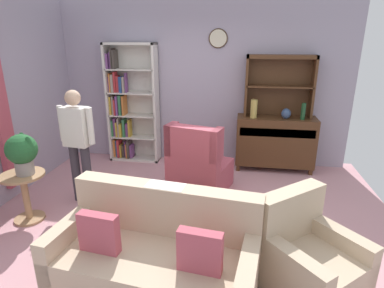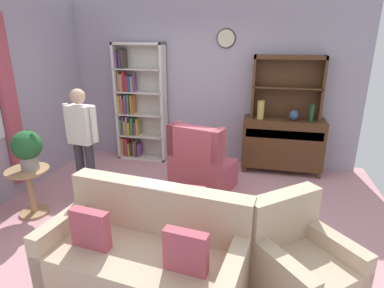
# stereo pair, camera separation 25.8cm
# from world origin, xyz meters

# --- Properties ---
(ground_plane) EXTENTS (5.40, 4.60, 0.02)m
(ground_plane) POSITION_xyz_m (0.00, 0.00, -0.01)
(ground_plane) COLOR #C68C93
(wall_back) EXTENTS (5.00, 0.09, 2.80)m
(wall_back) POSITION_xyz_m (0.00, 2.13, 1.41)
(wall_back) COLOR #A399AD
(wall_back) RESTS_ON ground_plane
(area_rug) EXTENTS (2.58, 1.84, 0.01)m
(area_rug) POSITION_xyz_m (0.20, -0.30, 0.00)
(area_rug) COLOR brown
(area_rug) RESTS_ON ground_plane
(bookshelf) EXTENTS (0.90, 0.30, 2.10)m
(bookshelf) POSITION_xyz_m (-1.32, 1.94, 1.00)
(bookshelf) COLOR silver
(bookshelf) RESTS_ON ground_plane
(sideboard) EXTENTS (1.30, 0.45, 0.92)m
(sideboard) POSITION_xyz_m (1.27, 1.86, 0.51)
(sideboard) COLOR #4C2D19
(sideboard) RESTS_ON ground_plane
(sideboard_hutch) EXTENTS (1.10, 0.26, 1.00)m
(sideboard_hutch) POSITION_xyz_m (1.27, 1.97, 1.56)
(sideboard_hutch) COLOR #4C2D19
(sideboard_hutch) RESTS_ON sideboard
(vase_tall) EXTENTS (0.11, 0.11, 0.30)m
(vase_tall) POSITION_xyz_m (0.88, 1.78, 1.07)
(vase_tall) COLOR tan
(vase_tall) RESTS_ON sideboard
(vase_round) EXTENTS (0.15, 0.15, 0.17)m
(vase_round) POSITION_xyz_m (1.40, 1.79, 1.01)
(vase_round) COLOR #33476B
(vase_round) RESTS_ON sideboard
(bottle_wine) EXTENTS (0.07, 0.07, 0.27)m
(bottle_wine) POSITION_xyz_m (1.66, 1.77, 1.06)
(bottle_wine) COLOR #194223
(bottle_wine) RESTS_ON sideboard
(couch_floral) EXTENTS (1.89, 1.08, 0.90)m
(couch_floral) POSITION_xyz_m (-0.02, -1.14, 0.31)
(couch_floral) COLOR #C6AD8E
(couch_floral) RESTS_ON ground_plane
(armchair_floral) EXTENTS (1.08, 1.08, 0.88)m
(armchair_floral) POSITION_xyz_m (1.33, -0.94, 0.29)
(armchair_floral) COLOR #C6AD8E
(armchair_floral) RESTS_ON ground_plane
(wingback_chair) EXTENTS (0.97, 0.98, 1.05)m
(wingback_chair) POSITION_xyz_m (0.10, 0.81, 0.38)
(wingback_chair) COLOR #B74C5B
(wingback_chair) RESTS_ON ground_plane
(plant_stand) EXTENTS (0.52, 0.52, 0.62)m
(plant_stand) POSITION_xyz_m (-1.91, -0.29, 0.39)
(plant_stand) COLOR #A87F56
(plant_stand) RESTS_ON ground_plane
(potted_plant_large) EXTENTS (0.36, 0.36, 0.50)m
(potted_plant_large) POSITION_xyz_m (-1.86, -0.27, 0.92)
(potted_plant_large) COLOR gray
(potted_plant_large) RESTS_ON plant_stand
(person_reading) EXTENTS (0.53, 0.25, 1.56)m
(person_reading) POSITION_xyz_m (-1.45, 0.29, 0.91)
(person_reading) COLOR #38333D
(person_reading) RESTS_ON ground_plane
(coffee_table) EXTENTS (0.80, 0.50, 0.42)m
(coffee_table) POSITION_xyz_m (0.15, -0.18, 0.35)
(coffee_table) COLOR #4C2D19
(coffee_table) RESTS_ON ground_plane
(book_stack) EXTENTS (0.21, 0.15, 0.09)m
(book_stack) POSITION_xyz_m (0.21, -0.09, 0.47)
(book_stack) COLOR #723F7F
(book_stack) RESTS_ON coffee_table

